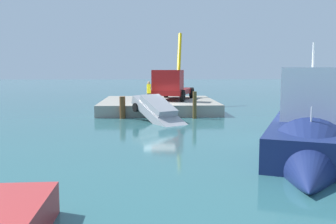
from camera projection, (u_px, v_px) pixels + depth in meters
ground at (160, 116)px, 28.87m from camera, size 200.00×200.00×0.00m
dock at (158, 105)px, 32.83m from camera, size 10.09×9.85×0.91m
crane_truck at (172, 85)px, 32.77m from camera, size 8.96×4.22×6.48m
dock_worker at (149, 92)px, 30.24m from camera, size 0.34×0.34×1.74m
salvaged_car at (159, 112)px, 25.66m from camera, size 4.86×3.94×2.61m
moored_yacht at (310, 139)px, 16.29m from camera, size 14.19×8.67×6.40m
piling_near at (122, 107)px, 27.39m from camera, size 0.43×0.43×1.64m
piling_mid at (195, 105)px, 27.38m from camera, size 0.29×0.29×2.01m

